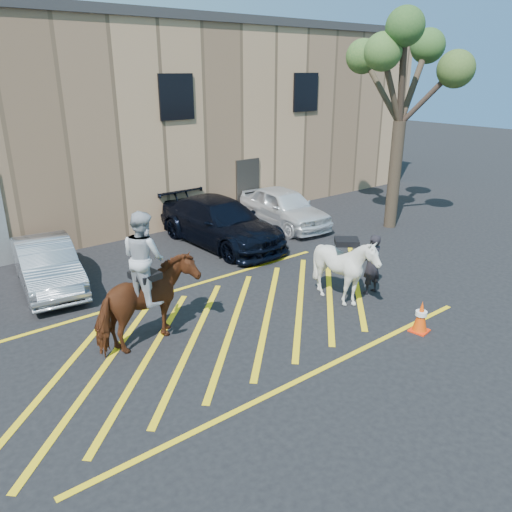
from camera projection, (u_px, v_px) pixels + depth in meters
ground at (225, 321)px, 11.55m from camera, size 90.00×90.00×0.00m
car_silver_sedan at (47, 265)px, 13.13m from camera, size 1.88×4.06×1.29m
car_blue_suv at (221, 222)px, 16.44m from camera, size 2.34×5.23×1.49m
car_white_suv at (284, 207)px, 18.39m from camera, size 2.01×4.27×1.41m
handler at (372, 264)px, 12.74m from camera, size 0.60×0.41×1.59m
warehouse at (43, 120)px, 19.07m from camera, size 32.42×10.20×7.30m
hatching_zone at (232, 326)px, 11.32m from camera, size 12.60×5.12×0.01m
mounted_bay at (147, 293)px, 10.18m from camera, size 2.35×1.38×2.91m
saddled_white at (345, 269)px, 12.16m from camera, size 2.17×2.19×1.80m
traffic_cone at (421, 316)px, 10.97m from camera, size 0.43×0.43×0.73m
tree at (405, 62)px, 16.54m from camera, size 3.99×4.37×7.31m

